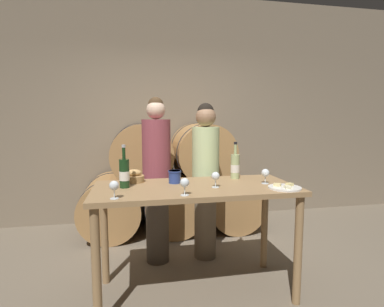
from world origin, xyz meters
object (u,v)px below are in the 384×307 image
wine_glass_left (185,183)px  wine_glass_right (265,173)px  tasting_table (195,201)px  blue_crock (175,176)px  wine_glass_center (216,177)px  cheese_plate (285,187)px  wine_glass_far_left (114,186)px  wine_bottle_red (124,173)px  wine_bottle_white (235,166)px  bread_basket (134,177)px  person_left (157,178)px  person_right (206,178)px

wine_glass_left → wine_glass_right: size_ratio=1.00×
tasting_table → blue_crock: size_ratio=14.77×
wine_glass_left → wine_glass_center: size_ratio=1.00×
cheese_plate → wine_glass_center: 0.55m
blue_crock → wine_glass_far_left: 0.64m
wine_bottle_red → wine_glass_right: 1.17m
wine_bottle_red → wine_glass_left: (0.43, -0.34, -0.03)m
wine_bottle_white → bread_basket: bearing=178.8°
wine_bottle_red → wine_glass_far_left: wine_bottle_red is taller
tasting_table → person_left: person_left is taller
tasting_table → wine_bottle_white: size_ratio=4.86×
bread_basket → wine_glass_left: wine_glass_left is taller
person_right → wine_glass_center: (-0.10, -0.72, 0.15)m
person_right → wine_glass_right: size_ratio=12.91×
tasting_table → wine_glass_left: size_ratio=12.98×
bread_basket → wine_glass_right: size_ratio=1.40×
cheese_plate → wine_glass_left: bearing=-176.0°
cheese_plate → wine_glass_far_left: size_ratio=2.02×
wine_bottle_red → wine_glass_far_left: 0.34m
wine_bottle_white → wine_glass_right: size_ratio=2.67×
wine_bottle_white → person_right: bearing=113.5°
cheese_plate → person_left: bearing=137.2°
person_left → wine_glass_left: person_left is taller
blue_crock → bread_basket: bearing=162.7°
person_right → bread_basket: bearing=-152.1°
person_right → blue_crock: person_right is taller
wine_bottle_red → wine_glass_left: size_ratio=2.72×
bread_basket → wine_glass_far_left: 0.55m
blue_crock → cheese_plate: 0.90m
person_right → wine_glass_right: person_right is taller
blue_crock → wine_glass_center: wine_glass_center is taller
person_left → wine_glass_far_left: (-0.36, -0.92, 0.14)m
cheese_plate → blue_crock: bearing=155.6°
person_left → wine_glass_center: 0.84m
tasting_table → wine_bottle_red: size_ratio=4.78×
blue_crock → cheese_plate: size_ratio=0.43×
blue_crock → bread_basket: (-0.34, 0.11, -0.02)m
wine_bottle_white → wine_glass_center: wine_bottle_white is taller
person_left → wine_bottle_red: (-0.30, -0.59, 0.17)m
bread_basket → wine_glass_far_left: wine_glass_far_left is taller
person_left → blue_crock: bearing=-77.0°
person_right → cheese_plate: (0.43, -0.87, 0.07)m
person_right → wine_bottle_red: person_right is taller
tasting_table → person_right: bearing=69.3°
wine_glass_right → blue_crock: bearing=166.9°
person_right → bread_basket: person_right is taller
bread_basket → wine_glass_center: 0.72m
person_left → wine_glass_right: bearing=-37.8°
wine_bottle_white → blue_crock: (-0.57, -0.09, -0.05)m
bread_basket → cheese_plate: bearing=-22.4°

